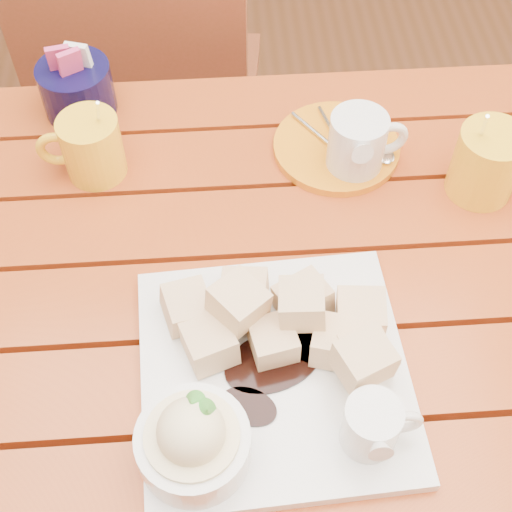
{
  "coord_description": "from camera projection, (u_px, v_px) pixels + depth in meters",
  "views": [
    {
      "loc": [
        -0.02,
        -0.47,
        1.47
      ],
      "look_at": [
        0.02,
        0.0,
        0.82
      ],
      "focal_mm": 50.0,
      "sensor_mm": 36.0,
      "label": 1
    }
  ],
  "objects": [
    {
      "name": "ground",
      "position": [
        248.0,
        494.0,
        1.46
      ],
      "size": [
        5.0,
        5.0,
        0.0
      ],
      "primitive_type": "plane",
      "color": "brown",
      "rests_on": "ground"
    },
    {
      "name": "table",
      "position": [
        243.0,
        339.0,
        0.94
      ],
      "size": [
        1.2,
        0.79,
        0.75
      ],
      "color": "maroon",
      "rests_on": "ground"
    },
    {
      "name": "dessert_plate",
      "position": [
        263.0,
        379.0,
        0.75
      ],
      "size": [
        0.3,
        0.3,
        0.12
      ],
      "rotation": [
        0.0,
        0.0,
        0.05
      ],
      "color": "white",
      "rests_on": "table"
    },
    {
      "name": "coffee_mug_left",
      "position": [
        90.0,
        146.0,
        0.94
      ],
      "size": [
        0.11,
        0.08,
        0.13
      ],
      "rotation": [
        0.0,
        0.0,
        0.01
      ],
      "color": "yellow",
      "rests_on": "table"
    },
    {
      "name": "coffee_mug_right",
      "position": [
        489.0,
        162.0,
        0.91
      ],
      "size": [
        0.12,
        0.09,
        0.15
      ],
      "rotation": [
        0.0,
        0.0,
        -0.09
      ],
      "color": "yellow",
      "rests_on": "table"
    },
    {
      "name": "cream_pitcher",
      "position": [
        359.0,
        144.0,
        0.94
      ],
      "size": [
        0.11,
        0.09,
        0.09
      ],
      "rotation": [
        0.0,
        0.0,
        0.15
      ],
      "color": "white",
      "rests_on": "table"
    },
    {
      "name": "sugar_caddy",
      "position": [
        77.0,
        88.0,
        1.01
      ],
      "size": [
        0.1,
        0.1,
        0.11
      ],
      "color": "black",
      "rests_on": "table"
    },
    {
      "name": "orange_saucer",
      "position": [
        337.0,
        147.0,
        0.99
      ],
      "size": [
        0.18,
        0.18,
        0.02
      ],
      "rotation": [
        0.0,
        0.0,
        0.4
      ],
      "color": "orange",
      "rests_on": "table"
    },
    {
      "name": "chair_far",
      "position": [
        151.0,
        97.0,
        1.45
      ],
      "size": [
        0.46,
        0.46,
        0.87
      ],
      "rotation": [
        0.0,
        0.0,
        3.01
      ],
      "color": "brown",
      "rests_on": "ground"
    }
  ]
}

